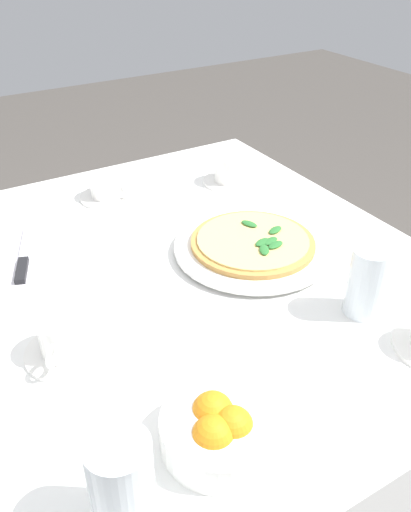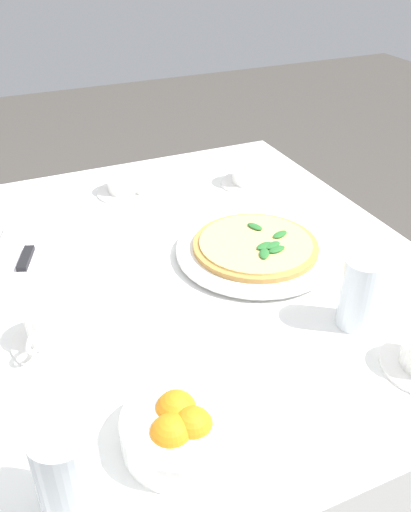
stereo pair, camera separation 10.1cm
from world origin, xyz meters
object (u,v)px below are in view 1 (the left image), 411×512
at_px(coffee_cup_near_right, 230,171).
at_px(coffee_cup_left_edge, 65,338).
at_px(dinner_knife, 24,256).
at_px(citrus_bowl, 220,429).
at_px(coffee_cup_center_back, 108,188).
at_px(water_glass_right_edge, 122,489).
at_px(napkin_folded, 26,263).
at_px(pizza, 253,242).
at_px(water_glass_far_right, 367,286).
at_px(pizza_plate, 252,248).

bearing_deg(coffee_cup_near_right, coffee_cup_left_edge, 125.31).
distance_m(dinner_knife, citrus_bowl, 0.53).
height_order(coffee_cup_center_back, coffee_cup_near_right, coffee_cup_near_right).
bearing_deg(citrus_bowl, water_glass_right_edge, 102.80).
distance_m(water_glass_right_edge, napkin_folded, 0.56).
relative_size(water_glass_right_edge, dinner_knife, 0.66).
bearing_deg(pizza, dinner_knife, 65.71).
xyz_separation_m(coffee_cup_left_edge, citrus_bowl, (-0.26, -0.11, -0.00)).
xyz_separation_m(water_glass_far_right, napkin_folded, (0.42, 0.45, -0.04)).
distance_m(pizza, citrus_bowl, 0.45).
xyz_separation_m(pizza_plate, water_glass_far_right, (-0.24, -0.05, 0.04)).
bearing_deg(dinner_knife, water_glass_far_right, -113.20).
height_order(pizza_plate, pizza, pizza).
bearing_deg(napkin_folded, pizza_plate, -96.52).
distance_m(coffee_cup_near_right, dinner_knife, 0.54).
xyz_separation_m(coffee_cup_near_right, dinner_knife, (-0.12, 0.53, -0.01)).
bearing_deg(dinner_knife, water_glass_right_edge, -164.08).
relative_size(pizza_plate, water_glass_right_edge, 2.45).
xyz_separation_m(pizza_plate, dinner_knife, (0.18, 0.39, 0.01)).
distance_m(pizza_plate, dinner_knife, 0.43).
relative_size(napkin_folded, dinner_knife, 1.31).
distance_m(water_glass_right_edge, water_glass_far_right, 0.51).
distance_m(coffee_cup_center_back, dinner_knife, 0.31).
bearing_deg(coffee_cup_near_right, pizza, 154.98).
bearing_deg(citrus_bowl, pizza_plate, -40.13).
distance_m(coffee_cup_left_edge, water_glass_far_right, 0.48).
relative_size(coffee_cup_left_edge, water_glass_right_edge, 1.04).
relative_size(pizza_plate, coffee_cup_near_right, 2.30).
bearing_deg(water_glass_far_right, napkin_folded, 46.94).
bearing_deg(pizza_plate, coffee_cup_near_right, -25.14).
bearing_deg(pizza_plate, coffee_cup_left_edge, 102.62).
distance_m(pizza, water_glass_right_edge, 0.58).
height_order(water_glass_right_edge, dinner_knife, water_glass_right_edge).
relative_size(coffee_cup_center_back, dinner_knife, 0.69).
height_order(coffee_cup_center_back, dinner_knife, coffee_cup_center_back).
relative_size(coffee_cup_near_right, water_glass_far_right, 1.09).
xyz_separation_m(dinner_knife, citrus_bowl, (-0.52, -0.10, 0.00)).
relative_size(water_glass_right_edge, napkin_folded, 0.50).
bearing_deg(coffee_cup_left_edge, pizza_plate, -77.38).
distance_m(water_glass_far_right, dinner_knife, 0.61).
distance_m(pizza_plate, coffee_cup_left_edge, 0.41).
bearing_deg(coffee_cup_left_edge, water_glass_far_right, -108.56).
bearing_deg(coffee_cup_center_back, dinner_knife, 128.04).
height_order(pizza_plate, coffee_cup_left_edge, coffee_cup_left_edge).
relative_size(coffee_cup_left_edge, coffee_cup_near_right, 0.98).
bearing_deg(napkin_folded, water_glass_right_edge, -166.72).
bearing_deg(water_glass_far_right, coffee_cup_center_back, 18.51).
height_order(napkin_folded, dinner_knife, dinner_knife).
bearing_deg(citrus_bowl, pizza, -40.22).
distance_m(napkin_folded, dinner_knife, 0.01).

